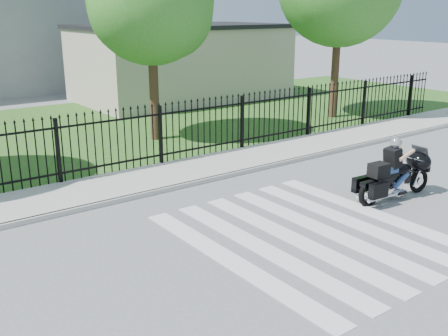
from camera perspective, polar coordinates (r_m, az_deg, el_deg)
ground at (r=10.95m, az=9.20°, el=-7.12°), size 120.00×120.00×0.00m
crosswalk at (r=10.95m, az=9.20°, el=-7.09°), size 5.00×5.50×0.01m
sidewalk at (r=14.61m, az=-4.85°, el=-0.51°), size 40.00×2.00×0.12m
curb at (r=13.81m, az=-2.66°, el=-1.51°), size 40.00×0.12×0.12m
grass_strip at (r=20.72m, az=-15.14°, el=4.05°), size 40.00×12.00×0.02m
iron_fence at (r=15.22m, az=-6.92°, el=3.43°), size 26.00×0.04×1.80m
tree_mid at (r=18.16m, az=-8.00°, el=17.54°), size 4.20×4.20×6.78m
building_low at (r=27.11m, az=-4.64°, el=11.23°), size 10.00×6.00×3.50m
building_low_roof at (r=26.99m, az=-4.74°, el=15.14°), size 10.20×6.20×0.20m
motorcycle_rider at (r=13.18m, az=18.03°, el=-0.58°), size 2.39×0.84×1.58m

